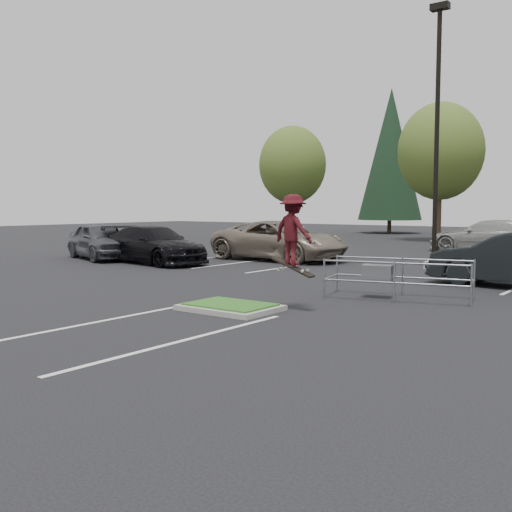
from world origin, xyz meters
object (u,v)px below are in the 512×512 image
Objects in this scene: light_pole at (436,152)px; car_l_grey at (101,241)px; decid_a at (293,167)px; conif_a at (391,154)px; car_l_tan at (280,241)px; car_far_silver at (488,236)px; cart_corral at (383,273)px; skateboarder at (293,230)px; decid_b at (441,154)px; car_l_black at (153,245)px.

car_l_grey is at bearing -160.35° from light_pole.
decid_a is 0.69× the size of conif_a.
car_l_tan reaches higher than car_l_grey.
car_l_tan reaches higher than car_far_silver.
skateboarder reaches higher than cart_corral.
decid_a reaches higher than car_far_silver.
decid_b is 12.43m from conif_a.
car_far_silver is at bearing -56.08° from decid_b.
light_pole is 7.92m from car_l_tan.
car_l_tan is at bearing -43.69° from skateboarder.
car_l_tan reaches higher than car_l_black.
car_l_grey is at bearing -107.66° from decid_b.
cart_corral is at bearing -73.09° from decid_b.
conif_a reaches higher than skateboarder.
cart_corral is (1.59, -8.10, -3.89)m from light_pole.
car_far_silver is (13.23, 15.00, 0.01)m from car_l_grey.
car_l_tan is 1.16× the size of car_l_black.
conif_a is (4.01, 9.97, 1.52)m from decid_a.
decid_b is at bearing -150.30° from car_far_silver.
car_l_black is at bearing -99.62° from decid_b.
car_far_silver is (-0.77, 10.00, -3.69)m from light_pole.
car_l_tan is at bearing -58.16° from decid_a.
light_pole is 1.05× the size of decid_b.
car_l_black is (8.01, -23.03, -4.78)m from decid_a.
decid_a is (-18.51, 18.03, 1.02)m from light_pole.
car_far_silver is at bearing 83.42° from cart_corral.
car_l_tan is (11.51, -18.53, -4.69)m from decid_a.
decid_b reaches higher than skateboarder.
skateboarder is at bearing -120.32° from cart_corral.
skateboarder reaches higher than car_l_black.
decid_b is (-6.51, 18.53, 1.48)m from light_pole.
decid_b is 11.51m from car_far_silver.
car_l_tan is 1.28× the size of car_l_grey.
cart_corral is at bearing 3.20° from car_far_silver.
car_l_black is (-10.50, -5.00, -3.75)m from light_pole.
car_l_grey is (-15.59, 3.10, 0.19)m from cart_corral.
conif_a is 2.59× the size of car_l_grey.
cart_corral is 0.72× the size of car_l_black.
car_l_black is 1.10× the size of car_l_grey.
light_pole is 2.02× the size of car_l_grey.
skateboarder is 0.32× the size of car_far_silver.
decid_b reaches higher than car_l_black.
conif_a reaches higher than car_l_black.
decid_a is 1.49× the size of car_far_silver.
light_pole is at bearing -70.65° from decid_b.
conif_a is 2.34× the size of car_l_black.
light_pole is 0.78× the size of conif_a.
light_pole is 1.83× the size of car_l_black.
skateboarder reaches higher than car_l_tan.
decid_a is 1.61× the size of car_l_black.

